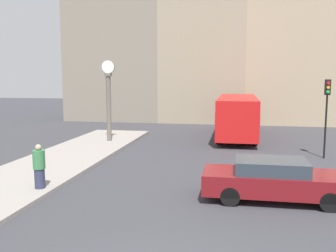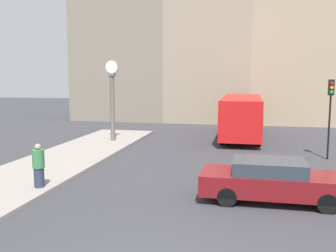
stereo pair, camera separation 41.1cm
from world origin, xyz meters
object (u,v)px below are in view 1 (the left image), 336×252
object	(u,v)px
sedan_car	(275,180)
traffic_light_far	(327,102)
pedestrian_green_hoodie	(39,167)
bus_distant	(237,114)
street_clock	(109,100)

from	to	relation	value
sedan_car	traffic_light_far	xyz separation A→B (m)	(3.03, 7.08, 2.09)
pedestrian_green_hoodie	traffic_light_far	bearing A→B (deg)	34.59
bus_distant	street_clock	size ratio (longest dim) A/B	1.83
sedan_car	pedestrian_green_hoodie	distance (m)	8.06
traffic_light_far	street_clock	size ratio (longest dim) A/B	0.80
pedestrian_green_hoodie	street_clock	bearing A→B (deg)	95.25
traffic_light_far	street_clock	world-z (taller)	street_clock
sedan_car	bus_distant	world-z (taller)	bus_distant
street_clock	pedestrian_green_hoodie	bearing A→B (deg)	-84.75
bus_distant	traffic_light_far	xyz separation A→B (m)	(4.28, -5.87, 1.24)
bus_distant	pedestrian_green_hoodie	xyz separation A→B (m)	(-6.79, -13.50, -0.65)
traffic_light_far	pedestrian_green_hoodie	world-z (taller)	traffic_light_far
traffic_light_far	pedestrian_green_hoodie	xyz separation A→B (m)	(-11.07, -7.63, -1.89)
sedan_car	pedestrian_green_hoodie	world-z (taller)	pedestrian_green_hoodie
street_clock	pedestrian_green_hoodie	xyz separation A→B (m)	(0.91, -9.89, -1.72)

